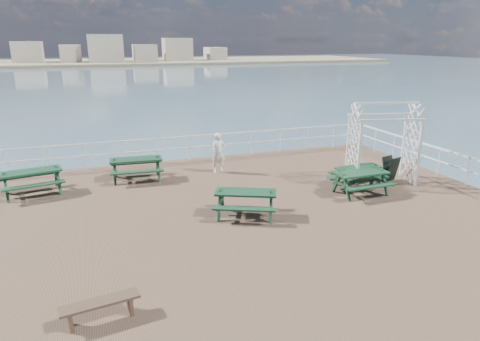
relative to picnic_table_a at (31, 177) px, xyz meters
The scene contains 12 objects.
ground 7.55m from the picnic_table_a, 34.63° to the right, with size 18.00×14.00×0.30m, color brown.
sea_backdrop 131.15m from the picnic_table_a, 81.80° to the left, with size 300.00×300.00×9.20m.
railing 6.34m from the picnic_table_a, 15.54° to the right, with size 17.77×13.76×1.10m.
picnic_table_a is the anchor object (origin of this frame).
picnic_table_b 3.64m from the picnic_table_a, ahead, with size 2.05×1.71×0.94m.
picnic_table_c 11.42m from the picnic_table_a, 19.38° to the right, with size 1.87×1.52×0.90m.
picnic_table_d 7.66m from the picnic_table_a, 34.14° to the right, with size 2.29×2.11×0.89m.
picnic_table_e 11.58m from the picnic_table_a, 15.21° to the right, with size 1.79×1.48×0.83m.
flat_bench_far 8.42m from the picnic_table_a, 76.45° to the right, with size 1.51×0.57×0.42m.
trellis_arbor 12.63m from the picnic_table_a, 13.14° to the right, with size 2.66×1.84×3.01m.
sandwich_board 13.00m from the picnic_table_a, 13.18° to the right, with size 0.69×0.59×0.97m.
person 6.86m from the picnic_table_a, ahead, with size 0.59×0.39×1.61m, color white.
Camera 1 is at (-4.01, -11.40, 5.15)m, focal length 32.00 mm.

